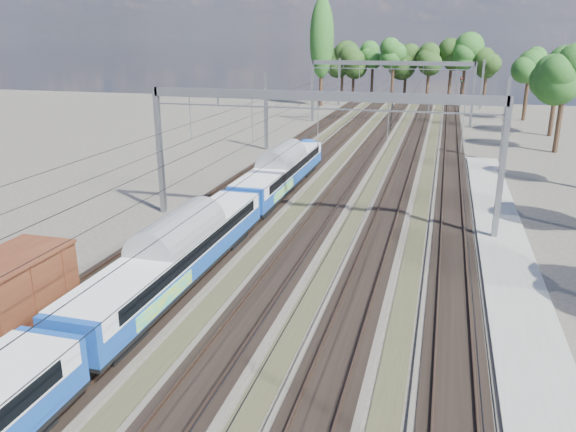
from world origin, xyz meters
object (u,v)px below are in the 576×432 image
(emu_train, at_px, (175,248))
(worker, at_px, (393,106))
(signal_near, at_px, (392,107))
(signal_far, at_px, (461,91))

(emu_train, distance_m, worker, 75.73)
(signal_near, xyz_separation_m, signal_far, (9.13, 22.74, 0.41))
(worker, relative_size, signal_far, 0.30)
(worker, bearing_deg, signal_far, -85.48)
(emu_train, distance_m, signal_far, 77.47)
(signal_near, height_order, signal_far, signal_far)
(signal_near, relative_size, signal_far, 0.89)
(signal_near, bearing_deg, signal_far, 91.40)
(signal_far, bearing_deg, signal_near, -135.47)
(signal_far, bearing_deg, worker, 158.63)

